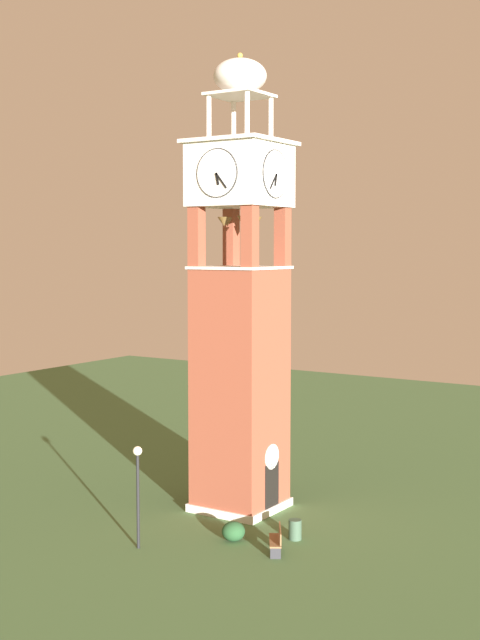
% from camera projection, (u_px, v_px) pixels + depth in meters
% --- Properties ---
extents(ground, '(80.00, 80.00, 0.00)m').
position_uv_depth(ground, '(240.00, 508.00, 38.95)').
color(ground, '#476B3D').
extents(clock_tower, '(3.86, 3.86, 19.85)m').
position_uv_depth(clock_tower, '(240.00, 326.00, 38.27)').
color(clock_tower, brown).
rests_on(clock_tower, ground).
extents(park_bench, '(1.59, 1.22, 0.95)m').
position_uv_depth(park_bench, '(277.00, 540.00, 33.31)').
color(park_bench, brown).
rests_on(park_bench, ground).
extents(lamp_post, '(0.36, 0.36, 3.99)m').
position_uv_depth(lamp_post, '(138.00, 478.00, 33.56)').
color(lamp_post, black).
rests_on(lamp_post, ground).
extents(trash_bin, '(0.52, 0.52, 0.80)m').
position_uv_depth(trash_bin, '(295.00, 530.00, 34.77)').
color(trash_bin, '#38513D').
rests_on(trash_bin, ground).
extents(shrub_near_entry, '(0.92, 0.92, 0.77)m').
position_uv_depth(shrub_near_entry, '(233.00, 531.00, 34.60)').
color(shrub_near_entry, '#234C28').
rests_on(shrub_near_entry, ground).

